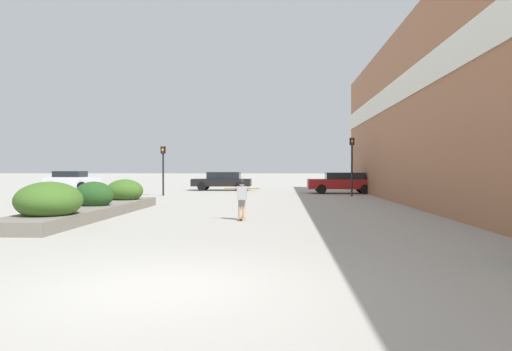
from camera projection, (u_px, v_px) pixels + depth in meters
The scene contains 11 objects.
ground_plane at pixel (163, 287), 6.63m from camera, with size 300.00×300.00×0.00m, color #A3A099.
building_wall_right at pixel (428, 104), 18.71m from camera, with size 0.67×38.52×8.67m.
planter_box at pixel (89, 203), 16.10m from camera, with size 1.89×10.11×1.34m.
skateboard at pixel (242, 218), 15.16m from camera, with size 0.21×0.66×0.10m.
skateboarder at pixel (242, 194), 15.15m from camera, with size 1.18×0.22×1.27m.
car_leftmost at pixel (342, 182), 31.45m from camera, with size 4.67×1.93×1.44m.
car_center_left at pixel (72, 180), 35.59m from camera, with size 3.82×2.02×1.51m.
car_center_right at pixel (222, 181), 35.80m from camera, with size 4.60×1.92×1.44m.
car_rightmost at pixel (478, 181), 32.53m from camera, with size 4.46×1.98×1.56m.
traffic_light_left at pixel (163, 162), 28.67m from camera, with size 0.28×0.30×3.11m.
traffic_light_right at pixel (352, 157), 28.19m from camera, with size 0.28×0.30×3.62m.
Camera 1 is at (1.74, -6.51, 1.72)m, focal length 32.00 mm.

